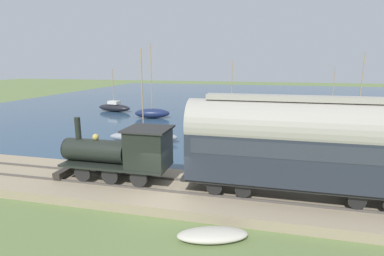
{
  "coord_description": "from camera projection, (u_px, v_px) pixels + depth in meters",
  "views": [
    {
      "loc": [
        -12.88,
        -4.49,
        6.8
      ],
      "look_at": [
        6.31,
        0.11,
        2.5
      ],
      "focal_mm": 28.0,
      "sensor_mm": 36.0,
      "label": 1
    }
  ],
  "objects": [
    {
      "name": "ground_plane",
      "position": [
        164.0,
        204.0,
        14.71
      ],
      "size": [
        200.0,
        200.0,
        0.0
      ],
      "primitive_type": "plane",
      "color": "#607542"
    },
    {
      "name": "harbor_water",
      "position": [
        239.0,
        100.0,
        56.55
      ],
      "size": [
        80.0,
        80.0,
        0.01
      ],
      "color": "#2D4760",
      "rests_on": "ground"
    },
    {
      "name": "rail_embankment",
      "position": [
        172.0,
        190.0,
        15.81
      ],
      "size": [
        5.03,
        56.0,
        0.58
      ],
      "color": "gray",
      "rests_on": "ground"
    },
    {
      "name": "steam_locomotive",
      "position": [
        124.0,
        151.0,
        15.99
      ],
      "size": [
        2.19,
        6.42,
        3.33
      ],
      "color": "black",
      "rests_on": "rail_embankment"
    },
    {
      "name": "passenger_coach",
      "position": [
        300.0,
        142.0,
        13.77
      ],
      "size": [
        2.41,
        10.86,
        4.79
      ],
      "color": "black",
      "rests_on": "rail_embankment"
    },
    {
      "name": "sailboat_navy",
      "position": [
        152.0,
        113.0,
        37.6
      ],
      "size": [
        2.65,
        4.62,
        9.11
      ],
      "rotation": [
        0.0,
        0.0,
        0.21
      ],
      "color": "#192347",
      "rests_on": "harbor_water"
    },
    {
      "name": "sailboat_green",
      "position": [
        231.0,
        112.0,
        38.38
      ],
      "size": [
        3.88,
        5.75,
        7.02
      ],
      "rotation": [
        0.0,
        0.0,
        0.48
      ],
      "color": "#236B42",
      "rests_on": "harbor_water"
    },
    {
      "name": "sailboat_gray",
      "position": [
        144.0,
        136.0,
        26.11
      ],
      "size": [
        2.42,
        6.16,
        8.0
      ],
      "rotation": [
        0.0,
        0.0,
        0.15
      ],
      "color": "gray",
      "rests_on": "harbor_water"
    },
    {
      "name": "sailboat_brown",
      "position": [
        332.0,
        101.0,
        49.95
      ],
      "size": [
        1.61,
        6.13,
        6.17
      ],
      "rotation": [
        0.0,
        0.0,
        0.04
      ],
      "color": "brown",
      "rests_on": "harbor_water"
    },
    {
      "name": "sailboat_black",
      "position": [
        114.0,
        107.0,
        42.69
      ],
      "size": [
        2.6,
        5.45,
        6.01
      ],
      "rotation": [
        0.0,
        0.0,
        -0.17
      ],
      "color": "black",
      "rests_on": "harbor_water"
    },
    {
      "name": "sailboat_yellow",
      "position": [
        357.0,
        120.0,
        32.11
      ],
      "size": [
        1.57,
        4.38,
        7.88
      ],
      "rotation": [
        0.0,
        0.0,
        -0.04
      ],
      "color": "gold",
      "rests_on": "harbor_water"
    },
    {
      "name": "rowboat_mid_harbor",
      "position": [
        220.0,
        146.0,
        23.92
      ],
      "size": [
        2.08,
        3.01,
        0.52
      ],
      "rotation": [
        0.0,
        0.0,
        0.46
      ],
      "color": "beige",
      "rests_on": "harbor_water"
    },
    {
      "name": "rowboat_off_pier",
      "position": [
        339.0,
        159.0,
        21.16
      ],
      "size": [
        1.71,
        2.88,
        0.33
      ],
      "rotation": [
        0.0,
        0.0,
        0.32
      ],
      "color": "#B7B2A3",
      "rests_on": "harbor_water"
    },
    {
      "name": "rowboat_near_shore",
      "position": [
        383.0,
        179.0,
        17.13
      ],
      "size": [
        0.73,
        1.88,
        0.53
      ],
      "rotation": [
        0.0,
        0.0,
        0.02
      ],
      "color": "#B7B2A3",
      "rests_on": "harbor_water"
    },
    {
      "name": "beached_dinghy",
      "position": [
        213.0,
        235.0,
        11.7
      ],
      "size": [
        1.88,
        3.0,
        0.44
      ],
      "color": "#B7B2A3",
      "rests_on": "ground"
    }
  ]
}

